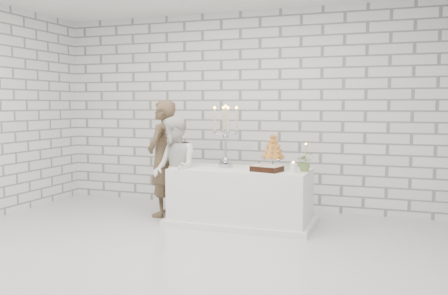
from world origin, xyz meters
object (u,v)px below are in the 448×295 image
croquembouche (273,151)px  candelabra (226,136)px  bride (174,169)px  groom (163,158)px  cake_table (240,197)px

croquembouche → candelabra: bearing=-176.7°
candelabra → croquembouche: bearing=3.3°
bride → croquembouche: bride is taller
groom → bride: size_ratio=1.14×
croquembouche → cake_table: bearing=-168.6°
groom → bride: 0.42m
bride → croquembouche: bearing=58.2°
bride → croquembouche: size_ratio=3.06×
bride → croquembouche: 1.36m
candelabra → cake_table: bearing=-11.9°
bride → candelabra: size_ratio=1.73×
cake_table → croquembouche: size_ratio=3.81×
cake_table → groom: bearing=173.3°
cake_table → candelabra: candelabra is taller
candelabra → groom: bearing=174.5°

